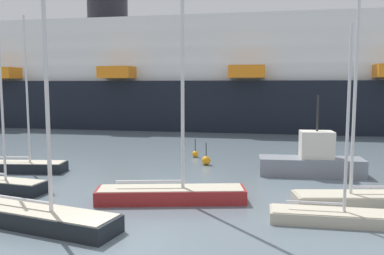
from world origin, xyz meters
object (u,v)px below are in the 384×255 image
at_px(sailboat_5, 334,214).
at_px(fishing_boat_0, 312,160).
at_px(sailboat_2, 171,190).
at_px(channel_buoy_1, 195,154).
at_px(sailboat_6, 24,165).
at_px(channel_buoy_2, 206,160).
at_px(cruise_ship, 249,80).
at_px(sailboat_0, 41,213).
at_px(sailboat_1, 361,196).
at_px(sailboat_3, 0,182).

xyz_separation_m(sailboat_5, fishing_boat_0, (-0.59, 9.11, 0.55)).
height_order(sailboat_2, fishing_boat_0, sailboat_2).
xyz_separation_m(fishing_boat_0, channel_buoy_1, (-8.82, 4.16, -0.67)).
distance_m(sailboat_5, channel_buoy_1, 16.26).
distance_m(sailboat_6, channel_buoy_2, 12.42).
bearing_deg(channel_buoy_1, sailboat_2, -81.06).
relative_size(channel_buoy_2, cruise_ship, 0.01).
bearing_deg(sailboat_0, channel_buoy_1, 90.49).
distance_m(sailboat_1, channel_buoy_1, 15.18).
relative_size(sailboat_6, cruise_ship, 0.09).
bearing_deg(fishing_boat_0, channel_buoy_1, 146.90).
xyz_separation_m(sailboat_6, channel_buoy_2, (11.19, 5.39, -0.15)).
xyz_separation_m(sailboat_2, sailboat_5, (7.50, -1.14, -0.22)).
distance_m(sailboat_6, fishing_boat_0, 18.92).
distance_m(sailboat_0, fishing_boat_0, 16.74).
xyz_separation_m(sailboat_3, cruise_ship, (9.02, 37.00, 5.94)).
height_order(fishing_boat_0, cruise_ship, cruise_ship).
xyz_separation_m(fishing_boat_0, channel_buoy_2, (-7.29, 1.39, -0.61)).
xyz_separation_m(sailboat_0, sailboat_1, (12.98, 6.17, -0.04)).
xyz_separation_m(sailboat_3, sailboat_5, (17.14, -0.62, -0.12)).
bearing_deg(sailboat_3, cruise_ship, 78.82).
distance_m(sailboat_2, channel_buoy_2, 9.37).
bearing_deg(sailboat_5, sailboat_1, 56.75).
distance_m(channel_buoy_1, cruise_ship, 25.16).
bearing_deg(channel_buoy_1, sailboat_1, -44.48).
xyz_separation_m(sailboat_5, sailboat_6, (-19.07, 5.11, 0.09)).
bearing_deg(sailboat_2, fishing_boat_0, 32.15).
height_order(sailboat_2, sailboat_5, sailboat_2).
distance_m(sailboat_0, sailboat_3, 6.96).
relative_size(sailboat_5, channel_buoy_2, 5.11).
distance_m(sailboat_5, channel_buoy_2, 13.12).
bearing_deg(sailboat_5, sailboat_0, -167.81).
height_order(sailboat_3, channel_buoy_1, sailboat_3).
distance_m(sailboat_5, cruise_ship, 38.96).
distance_m(sailboat_1, sailboat_3, 18.67).
relative_size(sailboat_0, cruise_ship, 0.11).
relative_size(fishing_boat_0, channel_buoy_2, 4.18).
bearing_deg(sailboat_3, sailboat_5, 0.43).
height_order(sailboat_0, sailboat_1, sailboat_0).
height_order(sailboat_1, fishing_boat_0, sailboat_1).
xyz_separation_m(sailboat_1, cruise_ship, (-9.54, 34.99, 5.89)).
distance_m(channel_buoy_2, cruise_ship, 27.81).
xyz_separation_m(channel_buoy_1, channel_buoy_2, (1.53, -2.77, 0.06)).
bearing_deg(sailboat_3, channel_buoy_2, 49.35).
height_order(fishing_boat_0, channel_buoy_2, fishing_boat_0).
bearing_deg(channel_buoy_2, sailboat_1, -40.20).
height_order(sailboat_2, channel_buoy_2, sailboat_2).
distance_m(fishing_boat_0, channel_buoy_1, 9.77).
height_order(sailboat_5, channel_buoy_1, sailboat_5).
height_order(sailboat_5, fishing_boat_0, sailboat_5).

